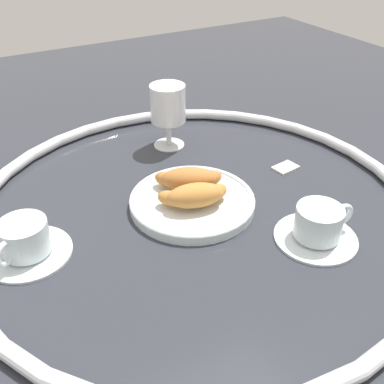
# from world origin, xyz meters

# --- Properties ---
(ground_plane) EXTENTS (2.20, 2.20, 0.00)m
(ground_plane) POSITION_xyz_m (0.00, 0.00, 0.00)
(ground_plane) COLOR #2D3038
(table_chrome_rim) EXTENTS (0.80, 0.80, 0.02)m
(table_chrome_rim) POSITION_xyz_m (0.00, 0.00, 0.01)
(table_chrome_rim) COLOR silver
(table_chrome_rim) RESTS_ON ground_plane
(pastry_plate) EXTENTS (0.23, 0.23, 0.02)m
(pastry_plate) POSITION_xyz_m (-0.00, 0.01, 0.01)
(pastry_plate) COLOR silver
(pastry_plate) RESTS_ON ground_plane
(croissant_large) EXTENTS (0.13, 0.09, 0.04)m
(croissant_large) POSITION_xyz_m (-0.01, -0.01, 0.04)
(croissant_large) COLOR #BC7A38
(croissant_large) RESTS_ON pastry_plate
(croissant_small) EXTENTS (0.12, 0.10, 0.04)m
(croissant_small) POSITION_xyz_m (0.01, 0.04, 0.04)
(croissant_small) COLOR #AD6B33
(croissant_small) RESTS_ON pastry_plate
(coffee_cup_near) EXTENTS (0.14, 0.14, 0.06)m
(coffee_cup_near) POSITION_xyz_m (-0.29, 0.02, 0.03)
(coffee_cup_near) COLOR silver
(coffee_cup_near) RESTS_ON ground_plane
(coffee_cup_far) EXTENTS (0.14, 0.14, 0.06)m
(coffee_cup_far) POSITION_xyz_m (0.13, -0.17, 0.03)
(coffee_cup_far) COLOR silver
(coffee_cup_far) RESTS_ON ground_plane
(juice_glass_left) EXTENTS (0.08, 0.08, 0.14)m
(juice_glass_left) POSITION_xyz_m (0.07, 0.24, 0.09)
(juice_glass_left) COLOR white
(juice_glass_left) RESTS_ON ground_plane
(sugar_packet) EXTENTS (0.05, 0.04, 0.01)m
(sugar_packet) POSITION_xyz_m (0.23, 0.03, 0.00)
(sugar_packet) COLOR white
(sugar_packet) RESTS_ON ground_plane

